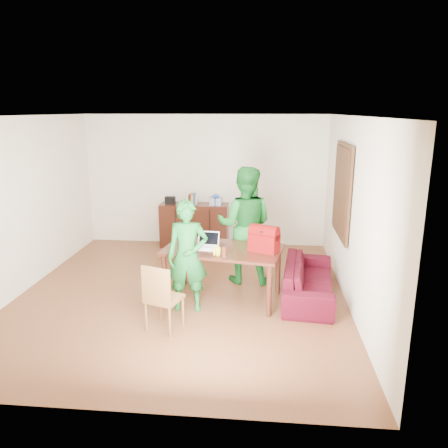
# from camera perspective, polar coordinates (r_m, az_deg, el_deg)

# --- Properties ---
(room) EXTENTS (5.20, 5.70, 2.90)m
(room) POSITION_cam_1_polar(r_m,az_deg,el_deg) (6.61, -5.48, 1.75)
(room) COLOR #4C2913
(room) RESTS_ON ground
(table) EXTENTS (1.85, 1.25, 0.80)m
(table) POSITION_cam_1_polar(r_m,az_deg,el_deg) (6.48, -0.17, -4.06)
(table) COLOR black
(table) RESTS_ON ground
(chair) EXTENTS (0.52, 0.50, 0.90)m
(chair) POSITION_cam_1_polar(r_m,az_deg,el_deg) (5.83, -7.84, -11.07)
(chair) COLOR brown
(chair) RESTS_ON ground
(person_near) EXTENTS (0.62, 0.44, 1.59)m
(person_near) POSITION_cam_1_polar(r_m,az_deg,el_deg) (6.14, -4.80, -4.21)
(person_near) COLOR #13591F
(person_near) RESTS_ON ground
(person_far) EXTENTS (0.98, 0.78, 1.92)m
(person_far) POSITION_cam_1_polar(r_m,az_deg,el_deg) (7.12, 2.74, -0.16)
(person_far) COLOR #155E1E
(person_far) RESTS_ON ground
(laptop) EXTENTS (0.34, 0.25, 0.23)m
(laptop) POSITION_cam_1_polar(r_m,az_deg,el_deg) (6.43, -2.28, -2.85)
(laptop) COLOR white
(laptop) RESTS_ON table
(bananas) EXTENTS (0.14, 0.09, 0.05)m
(bananas) POSITION_cam_1_polar(r_m,az_deg,el_deg) (6.11, -0.95, -3.96)
(bananas) COLOR gold
(bananas) RESTS_ON table
(bottle) EXTENTS (0.07, 0.07, 0.17)m
(bottle) POSITION_cam_1_polar(r_m,az_deg,el_deg) (6.05, 0.02, -3.59)
(bottle) COLOR #511B12
(bottle) RESTS_ON table
(red_bag) EXTENTS (0.47, 0.38, 0.30)m
(red_bag) POSITION_cam_1_polar(r_m,az_deg,el_deg) (6.31, 5.25, -2.23)
(red_bag) COLOR #6C0707
(red_bag) RESTS_ON table
(sofa) EXTENTS (0.90, 1.90, 0.54)m
(sofa) POSITION_cam_1_polar(r_m,az_deg,el_deg) (6.85, 11.02, -7.11)
(sofa) COLOR #3F0815
(sofa) RESTS_ON ground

